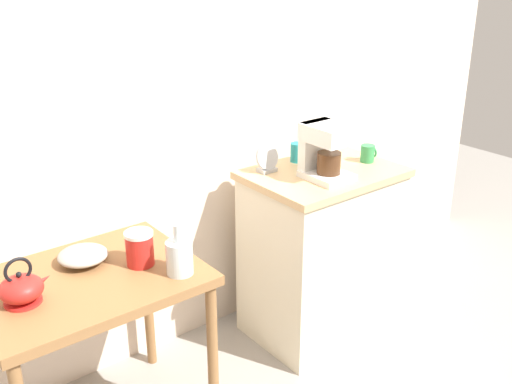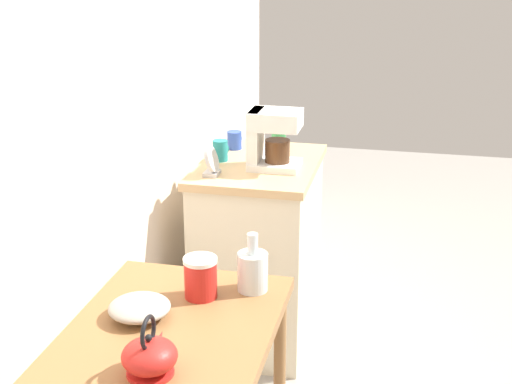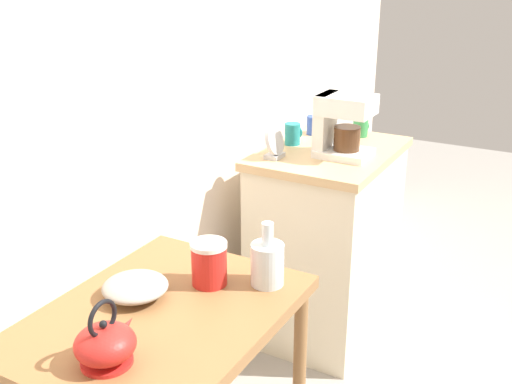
{
  "view_description": "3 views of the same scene",
  "coord_description": "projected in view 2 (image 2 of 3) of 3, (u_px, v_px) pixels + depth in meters",
  "views": [
    {
      "loc": [
        -1.35,
        -1.95,
        1.88
      ],
      "look_at": [
        0.12,
        -0.06,
        0.91
      ],
      "focal_mm": 42.28,
      "sensor_mm": 36.0,
      "label": 1
    },
    {
      "loc": [
        -2.43,
        -0.67,
        1.85
      ],
      "look_at": [
        0.11,
        -0.09,
        0.92
      ],
      "focal_mm": 49.92,
      "sensor_mm": 36.0,
      "label": 2
    },
    {
      "loc": [
        -1.81,
        -0.96,
        1.67
      ],
      "look_at": [
        -0.08,
        0.0,
        0.91
      ],
      "focal_mm": 42.98,
      "sensor_mm": 36.0,
      "label": 3
    }
  ],
  "objects": [
    {
      "name": "kitchen_counter",
      "position": [
        259.0,
        251.0,
        3.38
      ],
      "size": [
        0.73,
        0.53,
        0.89
      ],
      "color": "beige",
      "rests_on": "ground_plane"
    },
    {
      "name": "coffee_maker",
      "position": [
        270.0,
        137.0,
        3.11
      ],
      "size": [
        0.18,
        0.22,
        0.26
      ],
      "color": "white",
      "rests_on": "kitchen_counter"
    },
    {
      "name": "table_clock",
      "position": [
        212.0,
        162.0,
        3.04
      ],
      "size": [
        0.12,
        0.06,
        0.13
      ],
      "color": "#B2B5BA",
      "rests_on": "kitchen_counter"
    },
    {
      "name": "wooden_table",
      "position": [
        172.0,
        353.0,
        2.2
      ],
      "size": [
        0.83,
        0.62,
        0.73
      ],
      "color": "olive",
      "rests_on": "ground_plane"
    },
    {
      "name": "mug_dark_teal",
      "position": [
        220.0,
        150.0,
        3.25
      ],
      "size": [
        0.08,
        0.07,
        0.1
      ],
      "color": "teal",
      "rests_on": "kitchen_counter"
    },
    {
      "name": "teakettle",
      "position": [
        150.0,
        356.0,
        1.92
      ],
      "size": [
        0.19,
        0.15,
        0.18
      ],
      "color": "red",
      "rests_on": "wooden_table"
    },
    {
      "name": "mug_blue",
      "position": [
        235.0,
        140.0,
        3.43
      ],
      "size": [
        0.08,
        0.07,
        0.09
      ],
      "color": "#2D4CAD",
      "rests_on": "kitchen_counter"
    },
    {
      "name": "canister_enamel",
      "position": [
        201.0,
        277.0,
        2.33
      ],
      "size": [
        0.11,
        0.11,
        0.14
      ],
      "color": "red",
      "rests_on": "wooden_table"
    },
    {
      "name": "mug_tall_green",
      "position": [
        279.0,
        139.0,
        3.45
      ],
      "size": [
        0.08,
        0.07,
        0.09
      ],
      "color": "#338C4C",
      "rests_on": "kitchen_counter"
    },
    {
      "name": "bowl_stoneware",
      "position": [
        139.0,
        308.0,
        2.21
      ],
      "size": [
        0.19,
        0.19,
        0.06
      ],
      "color": "#9E998C",
      "rests_on": "wooden_table"
    },
    {
      "name": "glass_carafe_vase",
      "position": [
        253.0,
        270.0,
        2.37
      ],
      "size": [
        0.1,
        0.1,
        0.2
      ],
      "color": "silver",
      "rests_on": "wooden_table"
    },
    {
      "name": "back_wall",
      "position": [
        122.0,
        63.0,
        2.7
      ],
      "size": [
        4.4,
        0.1,
        2.8
      ],
      "primitive_type": "cube",
      "color": "beige",
      "rests_on": "ground_plane"
    }
  ]
}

